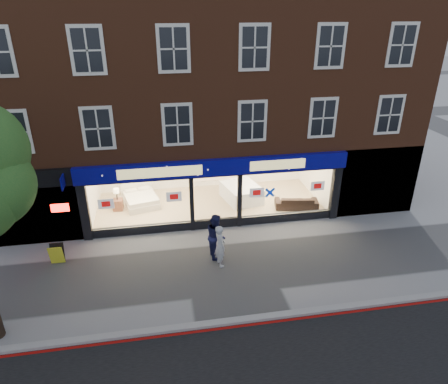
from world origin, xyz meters
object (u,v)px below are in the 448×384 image
object	(u,v)px
display_bed	(140,198)
pedestrian_grey	(220,246)
mattress_stack	(241,193)
sofa	(296,202)
a_board	(57,254)
pedestrian_blue	(216,236)

from	to	relation	value
display_bed	pedestrian_grey	world-z (taller)	pedestrian_grey
display_bed	mattress_stack	xyz separation A→B (m)	(5.00, -0.39, 0.10)
sofa	a_board	bearing A→B (deg)	24.89
mattress_stack	a_board	bearing A→B (deg)	-153.82
mattress_stack	a_board	size ratio (longest dim) A/B	2.89
display_bed	a_board	world-z (taller)	display_bed
display_bed	sofa	xyz separation A→B (m)	(7.44, -1.70, -0.00)
display_bed	a_board	distance (m)	5.34
a_board	pedestrian_blue	distance (m)	6.13
pedestrian_grey	pedestrian_blue	bearing A→B (deg)	-7.58
display_bed	sofa	size ratio (longest dim) A/B	1.08
mattress_stack	pedestrian_grey	size ratio (longest dim) A/B	1.37
display_bed	sofa	distance (m)	7.63
display_bed	mattress_stack	bearing A→B (deg)	-18.42
mattress_stack	pedestrian_blue	size ratio (longest dim) A/B	1.27
a_board	sofa	bearing A→B (deg)	14.86
mattress_stack	pedestrian_grey	xyz separation A→B (m)	(-1.94, -5.15, 0.35)
display_bed	a_board	bearing A→B (deg)	-139.11
pedestrian_grey	display_bed	bearing A→B (deg)	16.26
display_bed	mattress_stack	size ratio (longest dim) A/B	0.95
a_board	pedestrian_blue	size ratio (longest dim) A/B	0.44
mattress_stack	display_bed	bearing A→B (deg)	175.50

